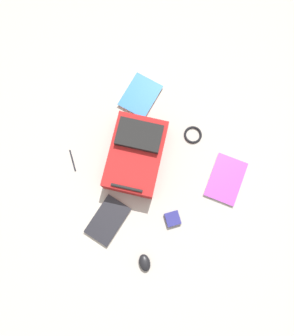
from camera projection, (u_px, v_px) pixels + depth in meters
ground_plane at (150, 172)px, 1.92m from camera, size 3.49×3.49×0.00m
backpack at (136, 154)px, 1.86m from camera, size 0.41×0.51×0.18m
book_manual at (226, 179)px, 1.91m from camera, size 0.23×0.30×0.02m
book_blue at (141, 96)px, 2.00m from camera, size 0.19×0.25×0.02m
book_red at (108, 220)px, 1.86m from camera, size 0.17×0.27×0.02m
computer_mouse at (145, 263)px, 1.81m from camera, size 0.11×0.11×0.04m
cable_coil at (193, 135)px, 1.96m from camera, size 0.11×0.11×0.01m
pen_black at (72, 160)px, 1.93m from camera, size 0.11×0.10×0.01m
earbud_pouch at (173, 219)px, 1.86m from camera, size 0.11×0.11×0.03m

